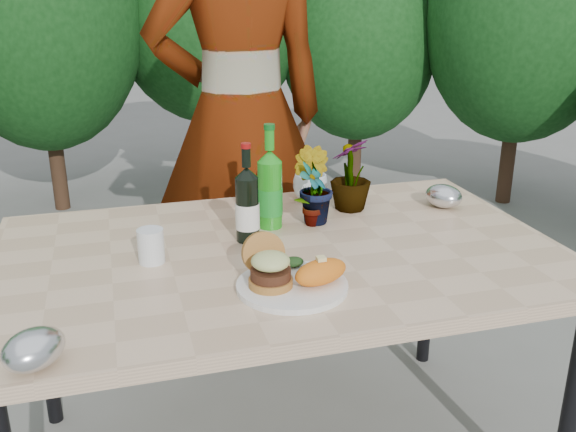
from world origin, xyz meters
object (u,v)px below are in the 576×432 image
object	(u,v)px
patio_table	(280,268)
dinner_plate	(292,286)
wine_bottle	(247,206)
person	(240,117)

from	to	relation	value
patio_table	dinner_plate	bearing A→B (deg)	-98.45
patio_table	wine_bottle	size ratio (longest dim) A/B	5.44
patio_table	wine_bottle	distance (m)	0.20
patio_table	wine_bottle	xyz separation A→B (m)	(-0.07, 0.09, 0.17)
dinner_plate	wine_bottle	size ratio (longest dim) A/B	0.95
wine_bottle	person	xyz separation A→B (m)	(0.13, 0.68, 0.12)
person	patio_table	bearing A→B (deg)	82.48
patio_table	person	world-z (taller)	person
person	wine_bottle	bearing A→B (deg)	75.84
dinner_plate	wine_bottle	distance (m)	0.36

